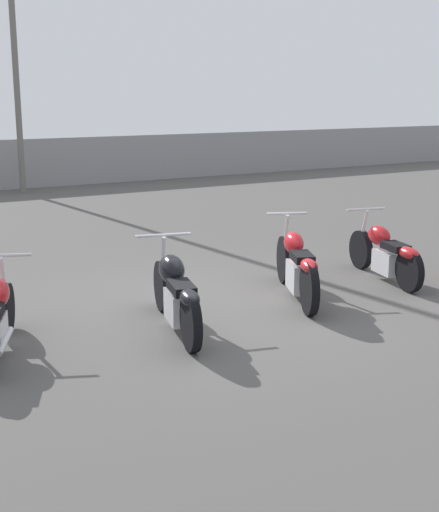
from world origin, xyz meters
name	(u,v)px	position (x,y,z in m)	size (l,w,h in m)	color
ground_plane	(221,306)	(0.00, 0.00, 0.00)	(60.00, 60.00, 0.00)	#514F4C
motorcycle_slot_1	(176,293)	(-0.91, -0.53, 0.44)	(0.81, 2.07, 1.00)	black
motorcycle_slot_2	(297,266)	(1.05, -0.18, 0.44)	(1.02, 2.05, 1.04)	black
motorcycle_slot_3	(386,253)	(2.71, -0.07, 0.40)	(0.75, 1.96, 0.96)	black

